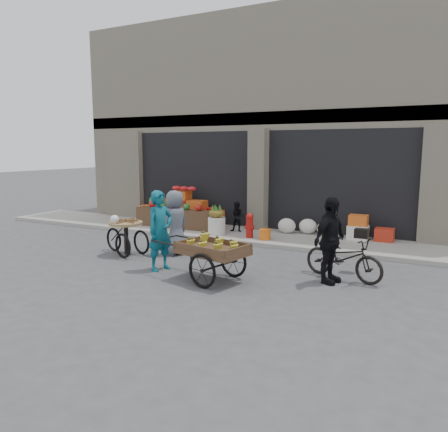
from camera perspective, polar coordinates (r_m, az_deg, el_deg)
The scene contains 15 objects.
ground at distance 9.78m, azimuth -7.10°, elevation -7.04°, with size 80.00×80.00×0.00m, color #424244.
sidewalk at distance 13.26m, azimuth 2.92°, elevation -2.51°, with size 18.00×2.20×0.12m, color gray.
building at distance 16.68m, azimuth 8.70°, elevation 11.15°, with size 14.00×6.45×7.00m.
fruit_display at distance 14.57m, azimuth -5.53°, elevation 0.92°, with size 3.10×1.12×1.24m.
pineapple_bin at distance 13.09m, azimuth -0.96°, elevation -1.27°, with size 0.52×0.52×0.50m, color silver.
fire_hydrant at distance 12.54m, azimuth 3.36°, elevation -1.11°, with size 0.22×0.22×0.71m.
orange_bucket at distance 12.35m, azimuth 5.38°, elevation -2.39°, with size 0.32×0.32×0.30m, color orange.
right_bay_goods at distance 12.95m, azimuth 14.66°, elevation -1.50°, with size 3.35×0.60×0.70m.
seated_person at distance 13.40m, azimuth 1.75°, elevation -0.11°, with size 0.45×0.35×0.93m, color black.
banana_cart at distance 8.81m, azimuth -1.75°, elevation -4.05°, with size 2.44×1.38×0.96m.
vendor_woman at distance 9.65m, azimuth -8.34°, elevation -1.90°, with size 0.64×0.42×1.76m, color #0E586C.
tricycle_cart at distance 11.28m, azimuth -12.71°, elevation -2.12°, with size 1.46×1.03×0.95m.
vendor_grey at distance 11.02m, azimuth -6.39°, elevation -0.87°, with size 0.80×0.52×1.63m, color slate.
bicycle at distance 9.30m, azimuth 15.34°, elevation -5.25°, with size 0.60×1.72×0.90m, color black.
cyclist at distance 8.87m, azimuth 13.65°, elevation -3.10°, with size 1.02×0.42×1.73m, color black.
Camera 1 is at (5.34, -7.75, 2.66)m, focal length 35.00 mm.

